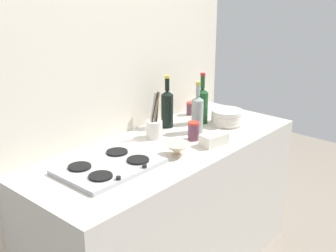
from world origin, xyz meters
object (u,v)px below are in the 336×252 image
object	(u,v)px
butter_dish	(214,139)
wine_bottle_mid_right	(202,104)
wine_bottle_mid_left	(167,107)
mixing_bowl	(177,149)
stovetop_hob	(110,166)
wine_bottle_leftmost	(197,113)
utensil_crock	(154,127)
condiment_jar_rear	(194,131)
plate_stack	(227,117)
condiment_jar_front	(191,108)

from	to	relation	value
butter_dish	wine_bottle_mid_right	bearing A→B (deg)	47.40
wine_bottle_mid_left	mixing_bowl	world-z (taller)	wine_bottle_mid_left
stovetop_hob	wine_bottle_leftmost	size ratio (longest dim) A/B	1.56
utensil_crock	condiment_jar_rear	distance (m)	0.24
stovetop_hob	plate_stack	distance (m)	0.98
wine_bottle_mid_right	butter_dish	size ratio (longest dim) A/B	2.11
stovetop_hob	wine_bottle_mid_right	distance (m)	0.91
plate_stack	utensil_crock	distance (m)	0.54
condiment_jar_rear	plate_stack	bearing A→B (deg)	1.14
wine_bottle_mid_right	plate_stack	bearing A→B (deg)	-60.15
mixing_bowl	utensil_crock	bearing A→B (deg)	67.00
wine_bottle_mid_right	mixing_bowl	size ratio (longest dim) A/B	2.33
condiment_jar_front	condiment_jar_rear	bearing A→B (deg)	-139.44
utensil_crock	condiment_jar_front	distance (m)	0.52
wine_bottle_mid_right	condiment_jar_rear	xyz separation A→B (m)	(-0.29, -0.15, -0.07)
wine_bottle_mid_left	utensil_crock	bearing A→B (deg)	-160.09
stovetop_hob	wine_bottle_leftmost	bearing A→B (deg)	-0.54
wine_bottle_mid_left	condiment_jar_rear	bearing A→B (deg)	-104.44
stovetop_hob	butter_dish	world-z (taller)	butter_dish
plate_stack	butter_dish	xyz separation A→B (m)	(-0.36, -0.15, -0.02)
wine_bottle_mid_left	butter_dish	size ratio (longest dim) A/B	2.12
wine_bottle_leftmost	stovetop_hob	bearing A→B (deg)	179.46
condiment_jar_front	plate_stack	bearing A→B (deg)	-91.42
butter_dish	wine_bottle_mid_left	bearing A→B (deg)	82.10
wine_bottle_leftmost	condiment_jar_front	bearing A→B (deg)	45.03
plate_stack	condiment_jar_front	size ratio (longest dim) A/B	2.34
stovetop_hob	wine_bottle_mid_left	distance (m)	0.72
stovetop_hob	mixing_bowl	xyz separation A→B (m)	(0.36, -0.16, 0.03)
wine_bottle_mid_right	wine_bottle_leftmost	bearing A→B (deg)	-152.05
stovetop_hob	condiment_jar_rear	xyz separation A→B (m)	(0.61, -0.07, 0.04)
condiment_jar_rear	wine_bottle_leftmost	bearing A→B (deg)	28.58
butter_dish	condiment_jar_rear	size ratio (longest dim) A/B	1.45
wine_bottle_mid_right	utensil_crock	distance (m)	0.43
utensil_crock	stovetop_hob	bearing A→B (deg)	-164.93
wine_bottle_mid_left	plate_stack	bearing A→B (deg)	-41.96
plate_stack	butter_dish	size ratio (longest dim) A/B	1.31
wine_bottle_mid_left	condiment_jar_front	bearing A→B (deg)	8.76
mixing_bowl	condiment_jar_rear	bearing A→B (deg)	18.15
wine_bottle_mid_right	mixing_bowl	distance (m)	0.59
wine_bottle_leftmost	condiment_jar_front	distance (m)	0.37
wine_bottle_mid_left	utensil_crock	xyz separation A→B (m)	(-0.20, -0.07, -0.07)
wine_bottle_mid_right	condiment_jar_front	distance (m)	0.21
stovetop_hob	mixing_bowl	bearing A→B (deg)	-23.37
stovetop_hob	mixing_bowl	size ratio (longest dim) A/B	3.50
mixing_bowl	utensil_crock	size ratio (longest dim) A/B	0.49
wine_bottle_mid_right	butter_dish	distance (m)	0.41
mixing_bowl	utensil_crock	xyz separation A→B (m)	(0.12, 0.28, 0.03)
plate_stack	utensil_crock	size ratio (longest dim) A/B	0.71
wine_bottle_leftmost	condiment_jar_rear	bearing A→B (deg)	-151.42
wine_bottle_mid_left	condiment_jar_front	distance (m)	0.32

